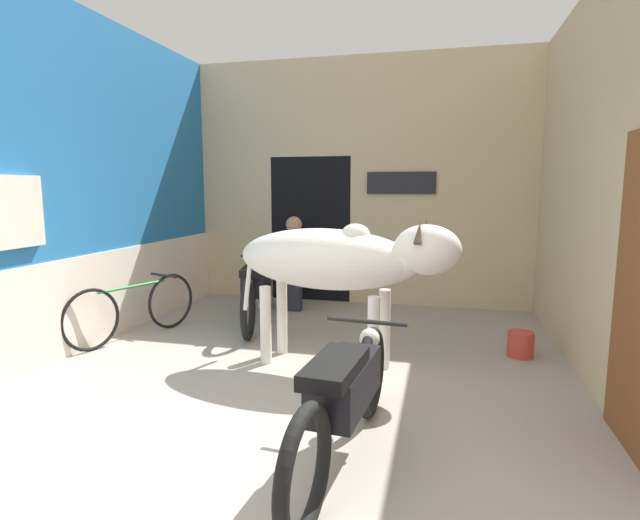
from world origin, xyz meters
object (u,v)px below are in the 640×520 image
Objects in this scene: motorcycle_near at (345,394)px; bucket at (521,344)px; cow at (338,261)px; motorcycle_far at (257,287)px; plastic_stool at (265,289)px; bicycle at (134,309)px; shopkeeper_seated at (293,260)px.

motorcycle_near reaches higher than bucket.
cow is 1.79m from motorcycle_near.
motorcycle_far reaches higher than plastic_stool.
motorcycle_near is 3.42m from motorcycle_far.
motorcycle_near is 2.78m from bucket.
motorcycle_far is at bearing 135.35° from cow.
motorcycle_near is at bearing -59.87° from motorcycle_far.
motorcycle_near is at bearing -63.42° from plastic_stool.
motorcycle_far is at bearing -76.47° from plastic_stool.
shopkeeper_seated reaches higher than bicycle.
bicycle is (-1.13, -0.94, -0.12)m from motorcycle_far.
motorcycle_far is 3.15m from bucket.
shopkeeper_seated is (0.22, 0.87, 0.24)m from motorcycle_far.
motorcycle_far reaches higher than motorcycle_near.
shopkeeper_seated is 5.07× the size of bucket.
bicycle is at bearing -140.19° from motorcycle_far.
motorcycle_far is 8.01× the size of bucket.
plastic_stool is at bearing 174.43° from shopkeeper_seated.
plastic_stool is at bearing 103.53° from motorcycle_far.
cow reaches higher than bicycle.
cow reaches higher than motorcycle_far.
shopkeeper_seated is (-1.10, 2.18, -0.34)m from cow.
shopkeeper_seated is (-1.49, 3.82, 0.25)m from motorcycle_near.
shopkeeper_seated reaches higher than plastic_stool.
bicycle is 1.25× the size of shopkeeper_seated.
cow is 2.58m from bicycle.
cow is at bearing -44.65° from motorcycle_far.
bucket is (1.76, 0.76, -0.91)m from cow.
bucket is at bearing -10.20° from motorcycle_far.
shopkeeper_seated is at bearing 116.88° from cow.
bucket is (3.30, -1.47, -0.12)m from plastic_stool.
plastic_stool is (-1.55, 2.22, -0.79)m from cow.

